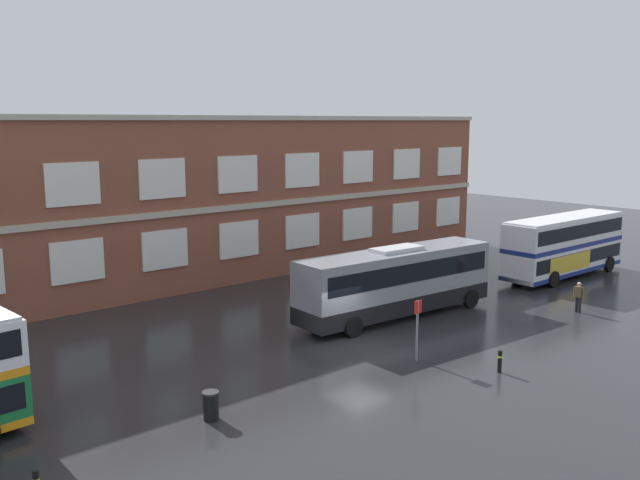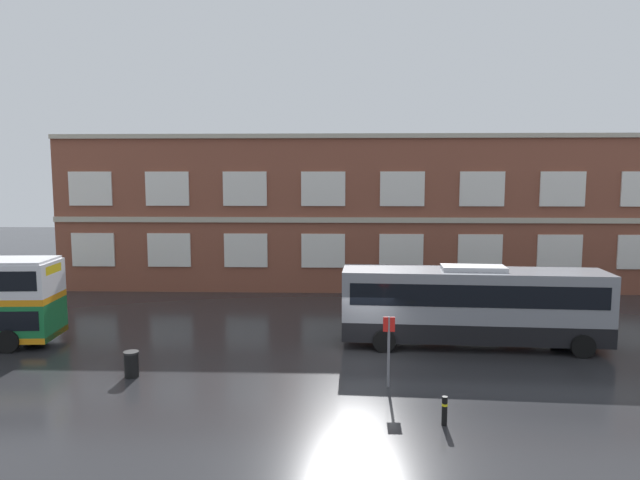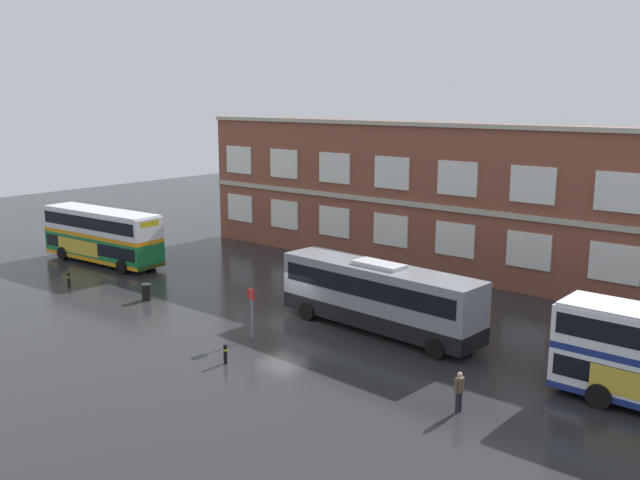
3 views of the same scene
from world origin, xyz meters
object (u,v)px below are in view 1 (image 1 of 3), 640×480
double_decker_middle (564,245)px  bus_stand_flag (417,324)px  safety_bollard_east (500,361)px  station_litter_bin (211,405)px  touring_coach (396,282)px  waiting_passenger (579,296)px

double_decker_middle → bus_stand_flag: double_decker_middle is taller
double_decker_middle → safety_bollard_east: bearing=-157.3°
station_litter_bin → safety_bollard_east: bearing=-18.9°
safety_bollard_east → station_litter_bin: bearing=161.1°
safety_bollard_east → touring_coach: bearing=71.6°
waiting_passenger → station_litter_bin: bearing=176.4°
touring_coach → station_litter_bin: bearing=-162.5°
station_litter_bin → bus_stand_flag: bearing=-4.1°
touring_coach → bus_stand_flag: 6.82m
double_decker_middle → waiting_passenger: (-7.51, -5.22, -1.22)m
double_decker_middle → waiting_passenger: bearing=-145.2°
touring_coach → station_litter_bin: 15.16m
touring_coach → waiting_passenger: size_ratio=7.14×
waiting_passenger → safety_bollard_east: waiting_passenger is taller
safety_bollard_east → waiting_passenger: bearing=12.9°
touring_coach → bus_stand_flag: touring_coach is taller
touring_coach → station_litter_bin: (-14.40, -4.54, -1.39)m
bus_stand_flag → double_decker_middle: bearing=12.7°
bus_stand_flag → station_litter_bin: (-10.06, 0.73, -1.12)m
double_decker_middle → bus_stand_flag: size_ratio=4.08×
waiting_passenger → station_litter_bin: size_ratio=1.65×
touring_coach → bus_stand_flag: bearing=-129.5°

